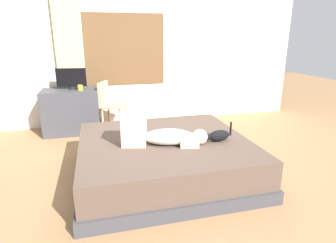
{
  "coord_description": "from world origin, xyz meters",
  "views": [
    {
      "loc": [
        -0.7,
        -2.88,
        1.6
      ],
      "look_at": [
        0.11,
        0.25,
        0.6
      ],
      "focal_mm": 29.8,
      "sensor_mm": 36.0,
      "label": 1
    }
  ],
  "objects_px": {
    "chair_by_desk": "(109,102)",
    "person_lying": "(160,134)",
    "desk": "(71,111)",
    "cat": "(218,136)",
    "cup": "(80,88)",
    "bed": "(164,157)",
    "tv_monitor": "(71,78)"
  },
  "relations": [
    {
      "from": "cup",
      "to": "cat",
      "type": "bearing_deg",
      "value": -52.38
    },
    {
      "from": "bed",
      "to": "desk",
      "type": "relative_size",
      "value": 2.18
    },
    {
      "from": "cup",
      "to": "chair_by_desk",
      "type": "xyz_separation_m",
      "value": [
        0.45,
        -0.0,
        -0.28
      ]
    },
    {
      "from": "person_lying",
      "to": "tv_monitor",
      "type": "height_order",
      "value": "tv_monitor"
    },
    {
      "from": "chair_by_desk",
      "to": "desk",
      "type": "bearing_deg",
      "value": 170.73
    },
    {
      "from": "desk",
      "to": "bed",
      "type": "bearing_deg",
      "value": -58.66
    },
    {
      "from": "person_lying",
      "to": "desk",
      "type": "bearing_deg",
      "value": 118.08
    },
    {
      "from": "bed",
      "to": "desk",
      "type": "distance_m",
      "value": 2.23
    },
    {
      "from": "cat",
      "to": "tv_monitor",
      "type": "height_order",
      "value": "tv_monitor"
    },
    {
      "from": "desk",
      "to": "cat",
      "type": "bearing_deg",
      "value": -50.61
    },
    {
      "from": "bed",
      "to": "cup",
      "type": "xyz_separation_m",
      "value": [
        -0.97,
        1.8,
        0.56
      ]
    },
    {
      "from": "person_lying",
      "to": "cat",
      "type": "distance_m",
      "value": 0.66
    },
    {
      "from": "bed",
      "to": "desk",
      "type": "xyz_separation_m",
      "value": [
        -1.16,
        1.9,
        0.15
      ]
    },
    {
      "from": "cat",
      "to": "chair_by_desk",
      "type": "relative_size",
      "value": 0.42
    },
    {
      "from": "cat",
      "to": "chair_by_desk",
      "type": "distance_m",
      "value": 2.28
    },
    {
      "from": "person_lying",
      "to": "cup",
      "type": "relative_size",
      "value": 10.73
    },
    {
      "from": "desk",
      "to": "chair_by_desk",
      "type": "bearing_deg",
      "value": -9.27
    },
    {
      "from": "bed",
      "to": "person_lying",
      "type": "relative_size",
      "value": 2.09
    },
    {
      "from": "cat",
      "to": "chair_by_desk",
      "type": "height_order",
      "value": "chair_by_desk"
    },
    {
      "from": "bed",
      "to": "cup",
      "type": "bearing_deg",
      "value": 118.4
    },
    {
      "from": "cat",
      "to": "desk",
      "type": "bearing_deg",
      "value": 129.39
    },
    {
      "from": "desk",
      "to": "chair_by_desk",
      "type": "height_order",
      "value": "chair_by_desk"
    },
    {
      "from": "chair_by_desk",
      "to": "cat",
      "type": "bearing_deg",
      "value": -61.36
    },
    {
      "from": "bed",
      "to": "chair_by_desk",
      "type": "bearing_deg",
      "value": 106.16
    },
    {
      "from": "tv_monitor",
      "to": "person_lying",
      "type": "bearing_deg",
      "value": -63.08
    },
    {
      "from": "bed",
      "to": "chair_by_desk",
      "type": "relative_size",
      "value": 2.28
    },
    {
      "from": "chair_by_desk",
      "to": "person_lying",
      "type": "bearing_deg",
      "value": -76.96
    },
    {
      "from": "tv_monitor",
      "to": "cup",
      "type": "relative_size",
      "value": 5.48
    },
    {
      "from": "person_lying",
      "to": "desk",
      "type": "relative_size",
      "value": 1.04
    },
    {
      "from": "cat",
      "to": "chair_by_desk",
      "type": "xyz_separation_m",
      "value": [
        -1.09,
        2.0,
        -0.01
      ]
    },
    {
      "from": "cat",
      "to": "cup",
      "type": "xyz_separation_m",
      "value": [
        -1.54,
        2.0,
        0.27
      ]
    },
    {
      "from": "bed",
      "to": "cat",
      "type": "relative_size",
      "value": 5.49
    }
  ]
}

